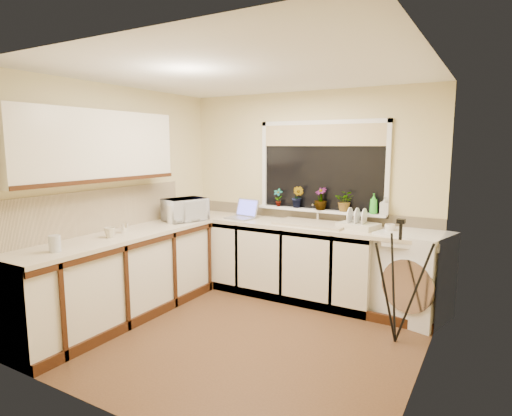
% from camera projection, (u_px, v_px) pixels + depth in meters
% --- Properties ---
extents(floor, '(3.20, 3.20, 0.00)m').
position_uv_depth(floor, '(243.00, 334.00, 4.12)').
color(floor, brown).
rests_on(floor, ground).
extents(ceiling, '(3.20, 3.20, 0.00)m').
position_uv_depth(ceiling, '(242.00, 72.00, 3.76)').
color(ceiling, white).
rests_on(ceiling, ground).
extents(wall_back, '(3.20, 0.00, 3.20)m').
position_uv_depth(wall_back, '(307.00, 193.00, 5.22)').
color(wall_back, beige).
rests_on(wall_back, ground).
extents(wall_front, '(3.20, 0.00, 3.20)m').
position_uv_depth(wall_front, '(116.00, 240.00, 2.65)').
color(wall_front, beige).
rests_on(wall_front, ground).
extents(wall_left, '(0.00, 3.00, 3.00)m').
position_uv_depth(wall_left, '(120.00, 198.00, 4.73)').
color(wall_left, beige).
rests_on(wall_left, ground).
extents(wall_right, '(0.00, 3.00, 3.00)m').
position_uv_depth(wall_right, '(426.00, 225.00, 3.15)').
color(wall_right, beige).
rests_on(wall_right, ground).
extents(base_cabinet_back, '(2.55, 0.60, 0.86)m').
position_uv_depth(base_cabinet_back, '(272.00, 258.00, 5.24)').
color(base_cabinet_back, silver).
rests_on(base_cabinet_back, floor).
extents(base_cabinet_left, '(0.54, 2.40, 0.86)m').
position_uv_depth(base_cabinet_left, '(122.00, 278.00, 4.44)').
color(base_cabinet_left, silver).
rests_on(base_cabinet_left, floor).
extents(worktop_back, '(3.20, 0.60, 0.04)m').
position_uv_depth(worktop_back, '(296.00, 225.00, 5.02)').
color(worktop_back, beige).
rests_on(worktop_back, base_cabinet_back).
extents(worktop_left, '(0.60, 2.40, 0.04)m').
position_uv_depth(worktop_left, '(120.00, 236.00, 4.38)').
color(worktop_left, beige).
rests_on(worktop_left, base_cabinet_left).
extents(upper_cabinet, '(0.28, 1.90, 0.70)m').
position_uv_depth(upper_cabinet, '(94.00, 146.00, 4.18)').
color(upper_cabinet, silver).
rests_on(upper_cabinet, wall_left).
extents(splashback_left, '(0.02, 2.40, 0.45)m').
position_uv_depth(splashback_left, '(100.00, 211.00, 4.48)').
color(splashback_left, beige).
rests_on(splashback_left, wall_left).
extents(splashback_back, '(3.20, 0.02, 0.14)m').
position_uv_depth(splashback_back, '(306.00, 214.00, 5.25)').
color(splashback_back, beige).
rests_on(splashback_back, wall_back).
extents(window_glass, '(1.50, 0.02, 1.00)m').
position_uv_depth(window_glass, '(322.00, 167.00, 5.06)').
color(window_glass, black).
rests_on(window_glass, wall_back).
extents(window_blind, '(1.50, 0.02, 0.25)m').
position_uv_depth(window_blind, '(322.00, 135.00, 4.99)').
color(window_blind, tan).
rests_on(window_blind, wall_back).
extents(windowsill, '(1.60, 0.14, 0.03)m').
position_uv_depth(windowsill, '(319.00, 210.00, 5.09)').
color(windowsill, white).
rests_on(windowsill, wall_back).
extents(sink, '(0.82, 0.46, 0.03)m').
position_uv_depth(sink, '(312.00, 223.00, 4.91)').
color(sink, tan).
rests_on(sink, worktop_back).
extents(faucet, '(0.03, 0.03, 0.24)m').
position_uv_depth(faucet, '(318.00, 212.00, 5.05)').
color(faucet, silver).
rests_on(faucet, worktop_back).
extents(washing_machine, '(0.79, 0.78, 0.92)m').
position_uv_depth(washing_machine, '(414.00, 275.00, 4.44)').
color(washing_machine, silver).
rests_on(washing_machine, floor).
extents(laptop, '(0.37, 0.35, 0.24)m').
position_uv_depth(laptop, '(243.00, 213.00, 5.34)').
color(laptop, '#97979E').
rests_on(laptop, worktop_back).
extents(kettle, '(0.16, 0.16, 0.21)m').
position_uv_depth(kettle, '(174.00, 214.00, 5.00)').
color(kettle, white).
rests_on(kettle, worktop_left).
extents(dish_rack, '(0.46, 0.39, 0.06)m').
position_uv_depth(dish_rack, '(358.00, 226.00, 4.68)').
color(dish_rack, beige).
rests_on(dish_rack, worktop_back).
extents(tripod, '(0.60, 0.60, 1.16)m').
position_uv_depth(tripod, '(398.00, 281.00, 3.87)').
color(tripod, black).
rests_on(tripod, floor).
extents(glass_jug, '(0.10, 0.10, 0.15)m').
position_uv_depth(glass_jug, '(55.00, 244.00, 3.65)').
color(glass_jug, '#B7BAC3').
rests_on(glass_jug, worktop_left).
extents(steel_jar, '(0.08, 0.08, 0.11)m').
position_uv_depth(steel_jar, '(125.00, 228.00, 4.45)').
color(steel_jar, white).
rests_on(steel_jar, worktop_left).
extents(microwave, '(0.47, 0.57, 0.27)m').
position_uv_depth(microwave, '(185.00, 210.00, 5.15)').
color(microwave, white).
rests_on(microwave, worktop_left).
extents(plant_a, '(0.12, 0.09, 0.22)m').
position_uv_depth(plant_a, '(278.00, 197.00, 5.32)').
color(plant_a, '#999999').
rests_on(plant_a, windowsill).
extents(plant_b, '(0.17, 0.14, 0.27)m').
position_uv_depth(plant_b, '(298.00, 197.00, 5.18)').
color(plant_b, '#999999').
rests_on(plant_b, windowsill).
extents(plant_c, '(0.19, 0.19, 0.26)m').
position_uv_depth(plant_c, '(321.00, 199.00, 5.03)').
color(plant_c, '#999999').
rests_on(plant_c, windowsill).
extents(plant_d, '(0.22, 0.19, 0.24)m').
position_uv_depth(plant_d, '(345.00, 201.00, 4.91)').
color(plant_d, '#999999').
rests_on(plant_d, windowsill).
extents(soap_bottle_green, '(0.10, 0.10, 0.23)m').
position_uv_depth(soap_bottle_green, '(374.00, 204.00, 4.73)').
color(soap_bottle_green, green).
rests_on(soap_bottle_green, windowsill).
extents(soap_bottle_clear, '(0.10, 0.10, 0.20)m').
position_uv_depth(soap_bottle_clear, '(384.00, 206.00, 4.68)').
color(soap_bottle_clear, '#999999').
rests_on(soap_bottle_clear, windowsill).
extents(cup_back, '(0.13, 0.13, 0.09)m').
position_uv_depth(cup_back, '(390.00, 228.00, 4.47)').
color(cup_back, silver).
rests_on(cup_back, worktop_back).
extents(cup_left, '(0.12, 0.12, 0.10)m').
position_uv_depth(cup_left, '(110.00, 233.00, 4.22)').
color(cup_left, beige).
rests_on(cup_left, worktop_left).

